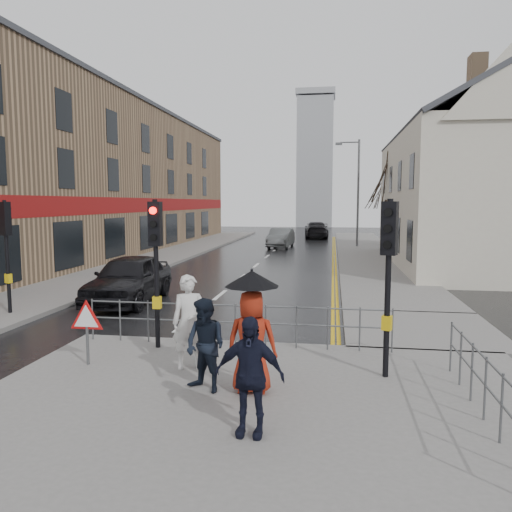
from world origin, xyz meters
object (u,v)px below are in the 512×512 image
(pedestrian_b, at_px, (205,345))
(car_parked, at_px, (129,279))
(pedestrian_a, at_px, (189,322))
(pedestrian_with_umbrella, at_px, (252,328))
(car_mid, at_px, (281,238))
(pedestrian_d, at_px, (249,376))

(pedestrian_b, distance_m, car_parked, 9.30)
(pedestrian_a, height_order, pedestrian_b, pedestrian_a)
(pedestrian_with_umbrella, xyz_separation_m, car_mid, (-2.59, 29.86, -0.55))
(car_parked, bearing_deg, pedestrian_d, -60.43)
(pedestrian_a, height_order, pedestrian_with_umbrella, pedestrian_with_umbrella)
(pedestrian_d, relative_size, car_mid, 0.39)
(pedestrian_a, bearing_deg, pedestrian_d, -77.78)
(car_parked, bearing_deg, pedestrian_b, -60.96)
(pedestrian_b, relative_size, car_mid, 0.37)
(pedestrian_d, bearing_deg, pedestrian_a, 125.19)
(pedestrian_b, bearing_deg, car_parked, 148.18)
(pedestrian_with_umbrella, bearing_deg, car_parked, 125.50)
(pedestrian_with_umbrella, distance_m, pedestrian_d, 1.65)
(pedestrian_a, relative_size, car_mid, 0.42)
(pedestrian_a, relative_size, car_parked, 0.39)
(pedestrian_with_umbrella, distance_m, car_mid, 29.98)
(pedestrian_a, bearing_deg, car_mid, 72.60)
(pedestrian_d, relative_size, car_parked, 0.36)
(pedestrian_a, height_order, car_mid, pedestrian_a)
(pedestrian_with_umbrella, bearing_deg, pedestrian_d, -82.07)
(pedestrian_a, xyz_separation_m, pedestrian_with_umbrella, (1.45, -1.08, 0.20))
(car_parked, distance_m, car_mid, 22.20)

